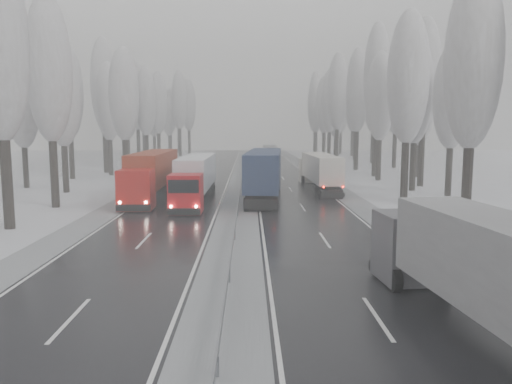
{
  "coord_description": "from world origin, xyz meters",
  "views": [
    {
      "loc": [
        0.85,
        -16.36,
        6.5
      ],
      "look_at": [
        1.32,
        17.05,
        2.2
      ],
      "focal_mm": 35.0,
      "sensor_mm": 36.0,
      "label": 1
    }
  ],
  "objects_px": {
    "truck_cream_box": "(319,169)",
    "box_truck_distant": "(270,151)",
    "truck_blue_box": "(265,171)",
    "truck_grey_tarp": "(507,277)",
    "truck_red_white": "(196,175)",
    "truck_red_red": "(152,172)"
  },
  "relations": [
    {
      "from": "truck_cream_box",
      "to": "truck_red_white",
      "type": "xyz_separation_m",
      "value": [
        -12.07,
        -8.06,
        0.11
      ]
    },
    {
      "from": "truck_blue_box",
      "to": "truck_red_white",
      "type": "distance_m",
      "value": 6.31
    },
    {
      "from": "box_truck_distant",
      "to": "truck_red_red",
      "type": "distance_m",
      "value": 63.36
    },
    {
      "from": "truck_cream_box",
      "to": "truck_red_white",
      "type": "relative_size",
      "value": 0.95
    },
    {
      "from": "truck_grey_tarp",
      "to": "truck_cream_box",
      "type": "xyz_separation_m",
      "value": [
        -0.01,
        38.38,
        -0.06
      ]
    },
    {
      "from": "truck_red_white",
      "to": "truck_grey_tarp",
      "type": "bearing_deg",
      "value": -67.85
    },
    {
      "from": "truck_red_white",
      "to": "truck_cream_box",
      "type": "bearing_deg",
      "value": 34.16
    },
    {
      "from": "truck_red_red",
      "to": "box_truck_distant",
      "type": "bearing_deg",
      "value": 77.28
    },
    {
      "from": "truck_blue_box",
      "to": "box_truck_distant",
      "type": "xyz_separation_m",
      "value": [
        2.98,
        62.2,
        -1.07
      ]
    },
    {
      "from": "box_truck_distant",
      "to": "truck_blue_box",
      "type": "bearing_deg",
      "value": -94.56
    },
    {
      "from": "box_truck_distant",
      "to": "truck_cream_box",
      "type": "bearing_deg",
      "value": -88.79
    },
    {
      "from": "truck_red_white",
      "to": "truck_red_red",
      "type": "relative_size",
      "value": 0.93
    },
    {
      "from": "truck_grey_tarp",
      "to": "truck_cream_box",
      "type": "bearing_deg",
      "value": 84.16
    },
    {
      "from": "box_truck_distant",
      "to": "truck_grey_tarp",
      "type": "bearing_deg",
      "value": -90.02
    },
    {
      "from": "truck_blue_box",
      "to": "truck_red_white",
      "type": "bearing_deg",
      "value": -163.41
    },
    {
      "from": "box_truck_distant",
      "to": "truck_red_white",
      "type": "bearing_deg",
      "value": -100.0
    },
    {
      "from": "truck_grey_tarp",
      "to": "truck_red_red",
      "type": "xyz_separation_m",
      "value": [
        -16.27,
        31.93,
        0.23
      ]
    },
    {
      "from": "truck_grey_tarp",
      "to": "truck_cream_box",
      "type": "relative_size",
      "value": 1.03
    },
    {
      "from": "box_truck_distant",
      "to": "truck_red_white",
      "type": "height_order",
      "value": "truck_red_white"
    },
    {
      "from": "truck_cream_box",
      "to": "box_truck_distant",
      "type": "distance_m",
      "value": 55.57
    },
    {
      "from": "truck_blue_box",
      "to": "truck_cream_box",
      "type": "distance_m",
      "value": 8.95
    },
    {
      "from": "truck_grey_tarp",
      "to": "box_truck_distant",
      "type": "height_order",
      "value": "truck_grey_tarp"
    }
  ]
}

